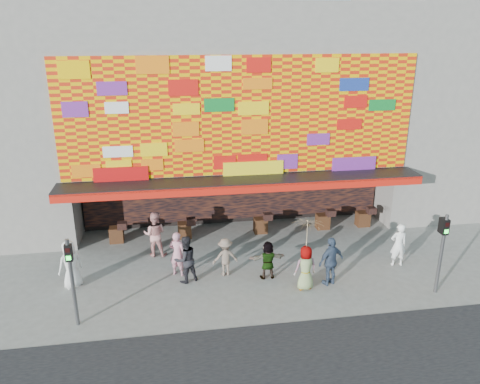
{
  "coord_description": "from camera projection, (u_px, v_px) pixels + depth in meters",
  "views": [
    {
      "loc": [
        -3.06,
        -14.91,
        8.99
      ],
      "look_at": [
        -0.37,
        2.0,
        2.97
      ],
      "focal_mm": 35.0,
      "sensor_mm": 36.0,
      "label": 1
    }
  ],
  "objects": [
    {
      "name": "ped_h",
      "position": [
        398.0,
        245.0,
        18.49
      ],
      "size": [
        0.68,
        0.47,
        1.78
      ],
      "primitive_type": "imported",
      "rotation": [
        0.0,
        0.0,
        3.07
      ],
      "color": "white",
      "rests_on": "ground"
    },
    {
      "name": "ground",
      "position": [
        258.0,
        285.0,
        17.33
      ],
      "size": [
        90.0,
        90.0,
        0.0
      ],
      "primitive_type": "plane",
      "color": "slate",
      "rests_on": "ground"
    },
    {
      "name": "neighbor_right",
      "position": [
        472.0,
        88.0,
        24.72
      ],
      "size": [
        11.0,
        8.0,
        12.0
      ],
      "primitive_type": "cube",
      "color": "gray",
      "rests_on": "ground"
    },
    {
      "name": "signal_right",
      "position": [
        442.0,
        245.0,
        16.23
      ],
      "size": [
        0.22,
        0.2,
        3.0
      ],
      "color": "#59595B",
      "rests_on": "ground"
    },
    {
      "name": "ped_d",
      "position": [
        225.0,
        257.0,
        17.79
      ],
      "size": [
        1.02,
        0.64,
        1.51
      ],
      "primitive_type": "imported",
      "rotation": [
        0.0,
        0.0,
        3.23
      ],
      "color": "#776556",
      "rests_on": "ground"
    },
    {
      "name": "ped_e",
      "position": [
        331.0,
        261.0,
        17.08
      ],
      "size": [
        1.19,
        0.83,
        1.87
      ],
      "primitive_type": "imported",
      "rotation": [
        0.0,
        0.0,
        3.52
      ],
      "color": "#364660",
      "rests_on": "ground"
    },
    {
      "name": "ped_b",
      "position": [
        177.0,
        254.0,
        17.74
      ],
      "size": [
        0.77,
        0.66,
        1.78
      ],
      "primitive_type": "imported",
      "rotation": [
        0.0,
        0.0,
        2.7
      ],
      "color": "#CC8497",
      "rests_on": "ground"
    },
    {
      "name": "ped_i",
      "position": [
        155.0,
        234.0,
        19.27
      ],
      "size": [
        1.04,
        0.87,
        1.92
      ],
      "primitive_type": "imported",
      "rotation": [
        0.0,
        0.0,
        2.97
      ],
      "color": "#D58D8A",
      "rests_on": "ground"
    },
    {
      "name": "ped_c",
      "position": [
        186.0,
        259.0,
        17.27
      ],
      "size": [
        1.09,
        0.99,
        1.83
      ],
      "primitive_type": "imported",
      "rotation": [
        0.0,
        0.0,
        3.55
      ],
      "color": "black",
      "rests_on": "ground"
    },
    {
      "name": "ped_g",
      "position": [
        306.0,
        268.0,
        16.81
      ],
      "size": [
        0.87,
        0.62,
        1.67
      ],
      "primitive_type": "imported",
      "rotation": [
        0.0,
        0.0,
        3.25
      ],
      "color": "gray",
      "rests_on": "ground"
    },
    {
      "name": "ped_f",
      "position": [
        268.0,
        260.0,
        17.58
      ],
      "size": [
        1.4,
        0.48,
        1.49
      ],
      "primitive_type": "imported",
      "rotation": [
        0.0,
        0.0,
        3.17
      ],
      "color": "gray",
      "rests_on": "ground"
    },
    {
      "name": "ped_a",
      "position": [
        71.0,
        264.0,
        16.9
      ],
      "size": [
        1.06,
        0.97,
        1.83
      ],
      "primitive_type": "imported",
      "rotation": [
        0.0,
        0.0,
        3.72
      ],
      "color": "silver",
      "rests_on": "ground"
    },
    {
      "name": "shop_building",
      "position": [
        228.0,
        108.0,
        23.21
      ],
      "size": [
        15.2,
        9.4,
        10.0
      ],
      "color": "gray",
      "rests_on": "ground"
    },
    {
      "name": "signal_left",
      "position": [
        71.0,
        273.0,
        14.39
      ],
      "size": [
        0.22,
        0.2,
        3.0
      ],
      "color": "#59595B",
      "rests_on": "ground"
    },
    {
      "name": "parasol",
      "position": [
        307.0,
        233.0,
        16.35
      ],
      "size": [
        1.13,
        1.15,
        1.97
      ],
      "color": "beige",
      "rests_on": "ground"
    }
  ]
}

